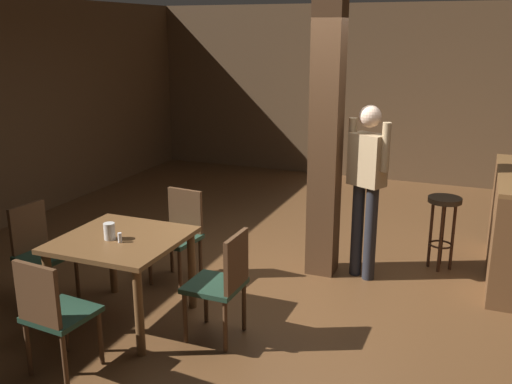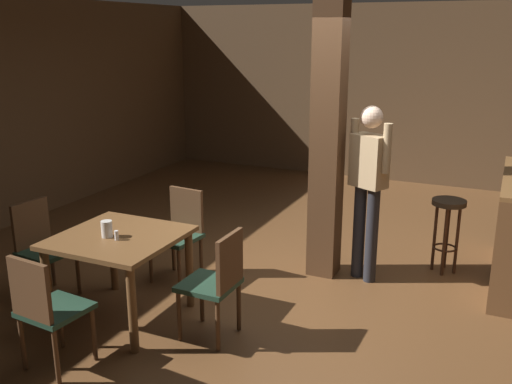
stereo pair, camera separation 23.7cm
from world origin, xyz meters
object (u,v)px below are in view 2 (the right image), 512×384
salt_shaker (116,235)px  bar_stool_near (448,219)px  chair_west (41,244)px  chair_south (46,307)px  chair_north (180,230)px  napkin_cup (107,229)px  dining_table (119,249)px  chair_east (217,280)px  standing_person (368,181)px

salt_shaker → bar_stool_near: size_ratio=0.10×
salt_shaker → bar_stool_near: (2.33, 2.25, -0.22)m
chair_west → chair_south: same height
bar_stool_near → chair_north: bearing=-152.2°
chair_west → salt_shaker: 1.03m
napkin_cup → bar_stool_near: bearing=42.2°
dining_table → chair_north: (0.03, 0.90, -0.12)m
chair_east → napkin_cup: (-0.96, -0.10, 0.31)m
chair_north → chair_west: size_ratio=1.00×
dining_table → bar_stool_near: bearing=42.0°
chair_north → standing_person: bearing=24.1°
chair_west → bar_stool_near: (3.31, 2.11, 0.06)m
chair_south → salt_shaker: chair_south is taller
standing_person → chair_north: bearing=-155.9°
chair_north → bar_stool_near: chair_north is taller
chair_north → napkin_cup: 1.02m
dining_table → napkin_cup: (-0.06, -0.07, 0.19)m
chair_south → napkin_cup: (-0.08, 0.80, 0.31)m
dining_table → chair_south: chair_south is taller
chair_west → napkin_cup: chair_west is taller
chair_north → chair_south: bearing=-90.3°
napkin_cup → bar_stool_near: (2.45, 2.22, -0.25)m
chair_north → chair_south: 1.77m
bar_stool_near → dining_table: bearing=-138.0°
chair_south → standing_person: 3.05m
dining_table → chair_east: chair_east is taller
dining_table → chair_east: size_ratio=1.10×
chair_south → standing_person: standing_person is taller
chair_south → chair_east: same height
dining_table → chair_south: size_ratio=1.10×
chair_east → salt_shaker: size_ratio=11.15×
dining_table → chair_west: (-0.92, 0.04, -0.12)m
chair_north → chair_east: 1.23m
salt_shaker → bar_stool_near: bearing=43.9°
chair_east → salt_shaker: bearing=-171.2°
chair_south → salt_shaker: bearing=87.1°
dining_table → standing_person: (1.68, 1.64, 0.37)m
salt_shaker → standing_person: size_ratio=0.05×
dining_table → bar_stool_near: bar_stool_near is taller
dining_table → bar_stool_near: (2.39, 2.15, -0.06)m
salt_shaker → bar_stool_near: 3.25m
chair_north → chair_east: bearing=-44.7°
bar_stool_near → standing_person: bearing=-144.4°
dining_table → salt_shaker: size_ratio=12.23×
chair_east → napkin_cup: bearing=-173.9°
chair_west → napkin_cup: size_ratio=6.47×
napkin_cup → standing_person: (1.74, 1.71, 0.18)m
salt_shaker → standing_person: (1.63, 1.74, 0.21)m
bar_stool_near → chair_south: bearing=-128.1°
chair_east → napkin_cup: chair_east is taller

